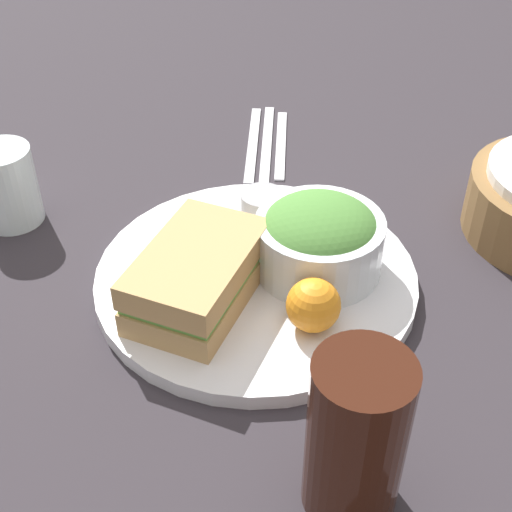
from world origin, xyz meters
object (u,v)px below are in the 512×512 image
dressing_cup (262,206)px  drink_glass (356,438)px  fork (253,143)px  knife (267,143)px  sandwich (198,276)px  salad_bowl (319,238)px  plate (256,278)px  spoon (281,143)px  water_glass (6,186)px

dressing_cup → drink_glass: size_ratio=0.34×
fork → knife: 0.02m
sandwich → salad_bowl: salad_bowl is taller
plate → fork: 0.27m
dressing_cup → plate: bearing=20.0°
sandwich → spoon: 0.32m
plate → water_glass: 0.29m
plate → dressing_cup: dressing_cup is taller
knife → salad_bowl: bearing=-167.1°
plate → salad_bowl: 0.07m
fork → water_glass: 0.31m
plate → drink_glass: bearing=40.3°
spoon → knife: bearing=90.0°
dressing_cup → spoon: 0.18m
plate → spoon: bearing=-162.4°
drink_glass → knife: bearing=-149.6°
plate → sandwich: sandwich is taller
drink_glass → spoon: 0.51m
sandwich → water_glass: water_glass is taller
sandwich → fork: sandwich is taller
sandwich → water_glass: size_ratio=1.67×
water_glass → fork: bearing=146.0°
water_glass → spoon: bearing=142.6°
spoon → drink_glass: bearing=-173.1°
salad_bowl → dressing_cup: 0.10m
sandwich → spoon: (-0.32, -0.05, -0.04)m
plate → knife: bearing=-158.6°
plate → fork: (-0.25, -0.12, -0.01)m
sandwich → spoon: bearing=-171.0°
salad_bowl → knife: size_ratio=0.62×
knife → plate: bearing=180.0°
fork → knife: (-0.01, 0.02, 0.00)m
sandwich → dressing_cup: bearing=179.3°
spoon → water_glass: 0.34m
sandwich → knife: size_ratio=0.73×
dressing_cup → knife: (-0.17, -0.07, -0.03)m
knife → fork: bearing=90.0°
sandwich → salad_bowl: 0.12m
drink_glass → water_glass: size_ratio=1.57×
spoon → water_glass: bearing=121.2°
salad_bowl → knife: bearing=-145.7°
plate → spoon: 0.27m
spoon → plate: bearing=176.2°
sandwich → fork: 0.32m
plate → spoon: (-0.26, -0.08, -0.01)m
salad_bowl → sandwich: bearing=-43.5°
salad_bowl → fork: (-0.21, -0.17, -0.05)m
fork → salad_bowl: bearing=-163.4°
drink_glass → knife: size_ratio=0.69×
sandwich → water_glass: bearing=-100.4°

